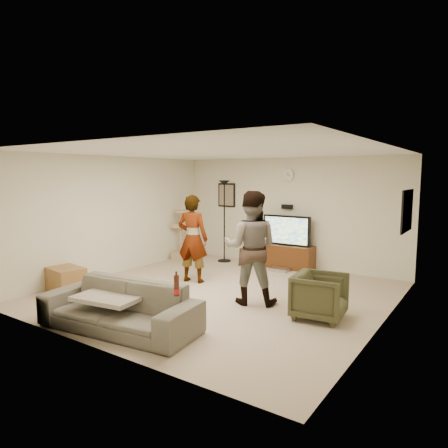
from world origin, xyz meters
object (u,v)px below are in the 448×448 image
Objects in this scene: person_right at (251,248)px; beer_bottle at (176,286)px; cat_tree at (181,234)px; person_left at (193,239)px; floor_lamp at (224,221)px; sofa at (119,306)px; armchair at (320,296)px; tv_stand at (286,256)px; tv at (286,230)px; side_table at (66,279)px.

person_right is 7.41× the size of beer_bottle.
person_right is 2.02m from beer_bottle.
person_left is (1.62, -1.56, 0.24)m from cat_tree.
floor_lamp is 7.91× the size of beer_bottle.
floor_lamp is at bearing 99.11° from sofa.
cat_tree reaches higher than sofa.
beer_bottle is at bearing -50.35° from cat_tree.
tv_stand is at bearing 27.52° from armchair.
tv is 4.75m from beer_bottle.
armchair is (1.84, -2.73, 0.07)m from tv_stand.
person_left is at bearing -40.29° from person_right.
sofa is at bearing -73.79° from floor_lamp.
tv_stand is 5.05× the size of beer_bottle.
armchair is at bearing -36.54° from floor_lamp.
person_right is (2.18, -2.46, -0.06)m from floor_lamp.
side_table is at bearing -121.99° from tv_stand.
cat_tree is at bearing -55.27° from person_right.
cat_tree is 4.95m from armchair.
cat_tree is 0.68× the size of person_right.
person_left reaches higher than sofa.
sofa is at bearing 126.55° from armchair.
beer_bottle is at bearing -62.50° from floor_lamp.
armchair is at bearing 35.88° from sofa.
tv is at bearing 99.35° from beer_bottle.
person_right is at bearing 94.13° from beer_bottle.
armchair is at bearing -25.58° from cat_tree.
cat_tree is 3.86m from person_right.
side_table is (-3.11, -1.30, -0.71)m from person_right.
person_left is (-0.99, -2.16, 0.00)m from tv.
armchair is at bearing -56.05° from tv.
floor_lamp is 4.70m from sofa.
tv is at bearing 27.52° from armchair.
person_right is (0.63, -2.67, 0.66)m from tv_stand.
tv is 0.61× the size of person_right.
cat_tree is at bearing -55.49° from person_left.
beer_bottle is (0.15, -2.01, -0.15)m from person_right.
person_right is at bearing 150.75° from person_left.
tv_stand is at bearing -99.48° from person_right.
side_table is (-0.93, -3.76, -0.77)m from floor_lamp.
side_table is at bearing 155.25° from sofa.
person_right reaches higher than sofa.
armchair is (3.39, -2.51, -0.65)m from floor_lamp.
tv_stand is 1.12× the size of tv.
beer_bottle is at bearing -80.65° from tv.
floor_lamp is 1.07× the size of person_right.
beer_bottle is at bearing -7.11° from sofa.
beer_bottle is 3.38m from side_table.
person_right reaches higher than beer_bottle.
cat_tree is at bearing 92.21° from side_table.
side_table is (0.13, -3.38, -0.41)m from cat_tree.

